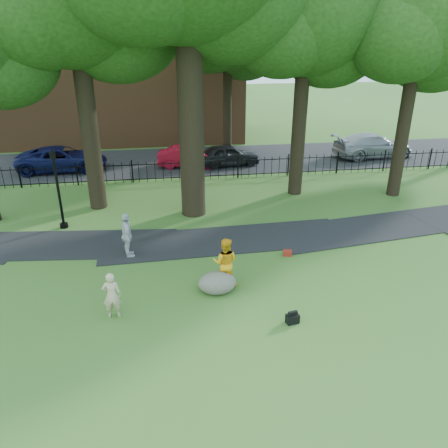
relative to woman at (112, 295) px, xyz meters
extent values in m
plane|color=#345D20|center=(3.06, 0.72, -0.74)|extent=(120.00, 120.00, 0.00)
cube|color=black|center=(4.06, 4.62, -0.74)|extent=(36.07, 3.85, 0.03)
cube|color=black|center=(3.06, 16.72, -0.74)|extent=(80.00, 7.00, 0.02)
cube|color=black|center=(3.06, 12.72, 0.28)|extent=(44.00, 0.04, 0.04)
cube|color=black|center=(3.06, 12.72, -0.56)|extent=(44.00, 0.04, 0.04)
cube|color=brown|center=(-0.94, 24.72, 5.26)|extent=(18.00, 8.00, 12.00)
cylinder|color=black|center=(3.06, 7.72, 4.51)|extent=(1.10, 1.10, 10.50)
ellipsoid|color=#19330E|center=(-4.59, 8.97, 6.08)|extent=(4.80, 4.80, 4.08)
cylinder|color=black|center=(-1.44, 9.22, 3.81)|extent=(0.80, 0.80, 9.10)
ellipsoid|color=#19330E|center=(0.18, 10.12, 7.32)|extent=(5.76, 5.76, 4.90)
ellipsoid|color=#19330E|center=(-2.88, 8.50, 7.84)|extent=(5.40, 5.40, 4.59)
cylinder|color=black|center=(8.56, 9.72, 3.46)|extent=(0.70, 0.70, 8.40)
ellipsoid|color=#19330E|center=(8.56, 9.72, 7.90)|extent=(6.60, 6.60, 5.61)
ellipsoid|color=#19330E|center=(10.05, 10.54, 6.70)|extent=(5.28, 5.28, 4.49)
ellipsoid|color=#19330E|center=(7.24, 9.06, 7.18)|extent=(4.95, 4.95, 4.21)
cylinder|color=black|center=(13.56, 8.72, 3.28)|extent=(0.64, 0.64, 8.05)
ellipsoid|color=#19330E|center=(13.56, 8.72, 7.54)|extent=(6.20, 6.20, 5.27)
ellipsoid|color=#19330E|center=(14.96, 9.49, 6.39)|extent=(4.96, 4.96, 4.22)
ellipsoid|color=#19330E|center=(12.32, 8.10, 6.85)|extent=(4.65, 4.65, 3.95)
imported|color=#C7B088|center=(0.00, 0.00, 0.00)|extent=(0.55, 0.37, 1.48)
imported|color=#F1A214|center=(3.56, 1.25, 0.12)|extent=(0.99, 0.87, 1.72)
imported|color=silver|center=(0.26, 3.79, 0.13)|extent=(0.61, 1.09, 1.75)
ellipsoid|color=#5D564E|center=(3.25, 0.91, -0.38)|extent=(1.46, 1.25, 0.73)
cylinder|color=black|center=(-2.67, 6.93, 0.79)|extent=(0.11, 0.11, 3.05)
cylinder|color=black|center=(-2.67, 6.93, -0.64)|extent=(0.34, 0.34, 0.19)
cube|color=black|center=(-2.67, 6.93, 2.45)|extent=(0.26, 0.26, 0.29)
cone|color=black|center=(-2.67, 6.93, 2.64)|extent=(0.31, 0.31, 0.15)
cube|color=black|center=(5.20, -1.11, -0.60)|extent=(0.41, 0.30, 0.28)
cube|color=maroon|center=(6.23, 2.96, -0.63)|extent=(0.36, 0.28, 0.22)
imported|color=#A80C24|center=(3.47, 15.41, -0.09)|extent=(4.09, 1.85, 1.30)
imported|color=#0C1140|center=(-4.25, 15.72, -0.01)|extent=(5.28, 2.51, 1.46)
imported|color=black|center=(5.88, 15.29, -0.06)|extent=(4.18, 2.16, 1.36)
imported|color=#96999E|center=(15.83, 15.87, 0.05)|extent=(5.63, 2.76, 1.57)
camera|label=1|loc=(1.65, -11.22, 7.11)|focal=35.00mm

